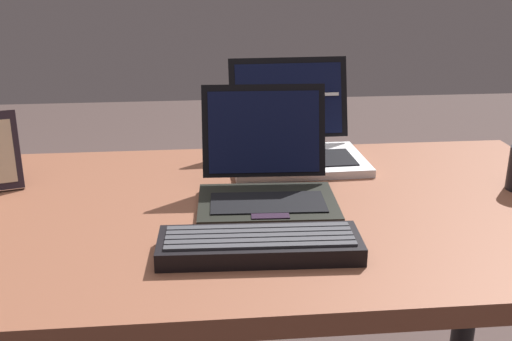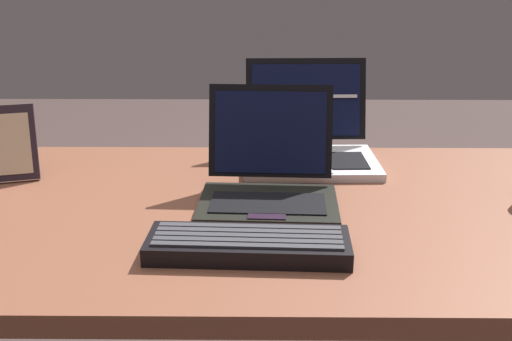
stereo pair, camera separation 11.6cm
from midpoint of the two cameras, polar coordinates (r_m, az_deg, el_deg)
name	(u,v)px [view 1 (the left image)]	position (r m, az deg, el deg)	size (l,w,h in m)	color
desk	(218,249)	(1.25, -6.29, -7.50)	(1.57, 0.78, 0.72)	brown
laptop_front	(266,180)	(1.22, -1.74, -0.96)	(0.28, 0.26, 0.22)	black
laptop_rear	(295,142)	(1.46, 1.48, 2.71)	(0.32, 0.29, 0.23)	silver
external_keyboard	(260,245)	(1.02, -2.93, -7.15)	(0.35, 0.13, 0.04)	black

